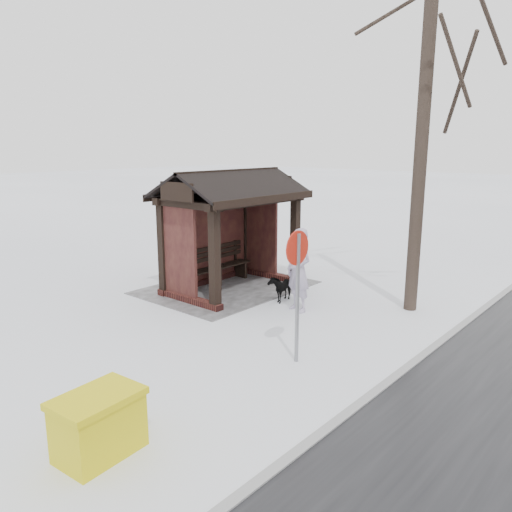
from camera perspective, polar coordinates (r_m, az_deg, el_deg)
The scene contains 9 objects.
ground at distance 13.07m, azimuth -2.72°, elevation -3.79°, with size 120.00×120.00×0.00m, color white.
kerb at distance 10.28m, azimuth 20.41°, elevation -9.18°, with size 120.00×0.15×0.06m, color gray.
trampled_patch at distance 13.20m, azimuth -3.35°, elevation -3.60°, with size 4.20×3.20×0.02m, color gray.
bus_shelter at distance 12.74m, azimuth -3.34°, elevation 5.72°, with size 3.60×2.40×3.09m.
tree_near at distance 11.73m, azimuth 19.29°, elevation 24.10°, with size 3.42×3.42×9.03m.
pedestrian at distance 11.18m, azimuth 4.91°, elevation -1.63°, with size 0.69×0.45×1.89m, color #A599B4.
dog at distance 12.05m, azimuth 2.85°, elevation -3.60°, with size 0.35×0.78×0.66m, color black.
grit_bin at distance 6.61m, azimuth -17.54°, elevation -17.87°, with size 1.08×0.79×0.79m.
road_sign at distance 8.36m, azimuth 4.72°, elevation -1.41°, with size 0.59×0.09×2.31m.
Camera 1 is at (9.07, 8.66, 3.68)m, focal length 35.00 mm.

